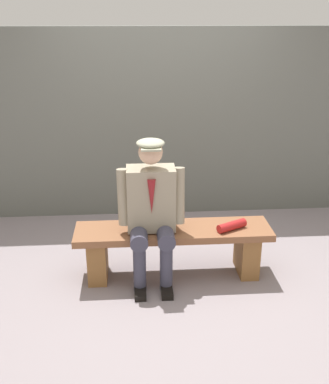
# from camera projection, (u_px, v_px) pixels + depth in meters

# --- Properties ---
(ground_plane) EXTENTS (30.00, 30.00, 0.00)m
(ground_plane) POSITION_uv_depth(u_px,v_px,m) (173.00, 274.00, 4.29)
(ground_plane) COLOR gray
(bench) EXTENTS (1.75, 0.42, 0.47)m
(bench) POSITION_uv_depth(u_px,v_px,m) (173.00, 243.00, 4.17)
(bench) COLOR brown
(bench) RESTS_ON ground
(seated_man) EXTENTS (0.59, 0.55, 1.30)m
(seated_man) POSITION_uv_depth(u_px,v_px,m) (151.00, 206.00, 3.96)
(seated_man) COLOR gray
(seated_man) RESTS_ON ground
(rolled_magazine) EXTENTS (0.29, 0.20, 0.08)m
(rolled_magazine) POSITION_uv_depth(u_px,v_px,m) (232.00, 226.00, 4.08)
(rolled_magazine) COLOR #B21E1E
(rolled_magazine) RESTS_ON bench
(stadium_wall) EXTENTS (12.00, 0.24, 2.13)m
(stadium_wall) POSITION_uv_depth(u_px,v_px,m) (162.00, 124.00, 5.33)
(stadium_wall) COLOR #5E6159
(stadium_wall) RESTS_ON ground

